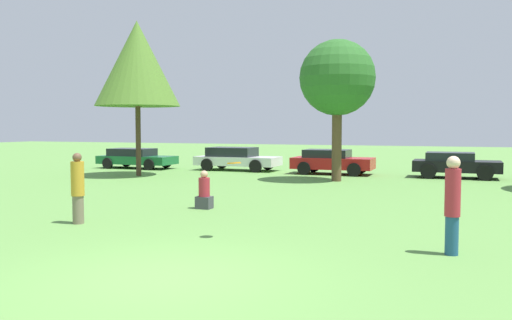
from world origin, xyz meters
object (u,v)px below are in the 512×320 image
parked_car_red (331,161)px  parked_car_black (455,164)px  person_thrower (78,188)px  person_catcher (452,203)px  bystander_sitting (204,193)px  tree_0 (137,64)px  tree_1 (337,79)px  parked_car_white (236,158)px  frisbee (234,163)px  parked_car_green (136,158)px

parked_car_red → parked_car_black: size_ratio=1.04×
person_thrower → parked_car_red: bearing=80.8°
person_catcher → bystander_sitting: size_ratio=1.65×
tree_0 → parked_car_red: tree_0 is taller
tree_1 → parked_car_black: (4.80, 3.32, -3.76)m
bystander_sitting → parked_car_white: parked_car_white is taller
person_thrower → frisbee: (4.25, -0.29, 0.72)m
bystander_sitting → tree_0: bearing=132.8°
parked_car_white → parked_car_black: parked_car_white is taller
bystander_sitting → parked_car_green: 15.80m
bystander_sitting → parked_car_black: bearing=61.4°
tree_1 → parked_car_black: bearing=34.7°
tree_0 → person_thrower: bearing=-63.3°
person_thrower → parked_car_red: size_ratio=0.43×
parked_car_green → parked_car_black: bearing=1.7°
frisbee → parked_car_green: frisbee is taller
person_thrower → bystander_sitting: size_ratio=1.56×
tree_0 → parked_car_black: (14.23, 4.20, -4.70)m
person_thrower → person_catcher: person_catcher is taller
frisbee → tree_1: bearing=92.4°
parked_car_green → tree_0: bearing=-54.2°
bystander_sitting → tree_1: (1.92, 9.00, 3.95)m
parked_car_white → bystander_sitting: bearing=-70.4°
parked_car_red → person_thrower: bearing=-99.5°
parked_car_white → parked_car_green: bearing=-172.6°
parked_car_black → parked_car_red: bearing=-178.7°
tree_1 → tree_0: bearing=-174.7°
parked_car_white → parked_car_black: (11.09, -0.39, -0.02)m
person_thrower → tree_0: bearing=117.7°
person_thrower → frisbee: 4.32m
person_catcher → tree_0: bearing=-37.9°
bystander_sitting → tree_1: 10.01m
frisbee → bystander_sitting: 4.42m
frisbee → bystander_sitting: size_ratio=0.27×
bystander_sitting → parked_car_green: (-10.26, 12.01, 0.15)m
frisbee → tree_1: 12.82m
parked_car_red → parked_car_green: bearing=-178.1°
parked_car_red → parked_car_black: 5.75m
person_thrower → tree_1: bearing=74.0°
tree_1 → parked_car_black: 6.94m
tree_1 → parked_car_red: (-0.95, 3.26, -3.75)m
tree_0 → frisbee: bearing=-49.4°
frisbee → person_catcher: bearing=1.9°
tree_1 → parked_car_green: size_ratio=1.38×
frisbee → parked_car_red: (-1.47, 15.76, -0.95)m
tree_1 → frisbee: bearing=-87.6°
bystander_sitting → tree_0: tree_0 is taller
parked_car_green → parked_car_red: (11.22, 0.25, 0.05)m
bystander_sitting → parked_car_red: 12.30m
person_thrower → parked_car_black: size_ratio=0.45×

